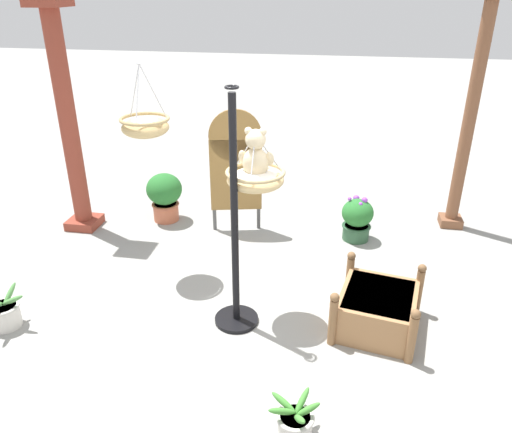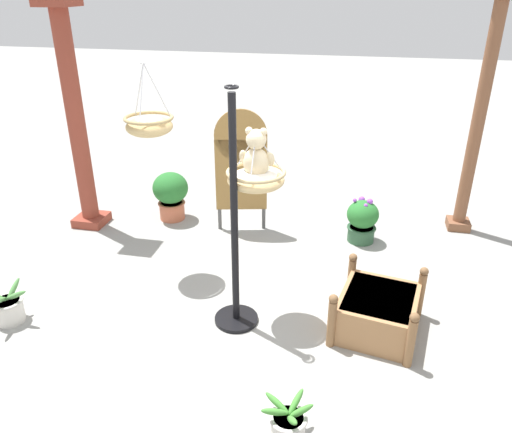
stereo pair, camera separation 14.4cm
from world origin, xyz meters
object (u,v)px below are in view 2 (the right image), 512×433
object	(u,v)px
potted_plant_fern_front	(362,220)
greenhouse_pillar_left	(77,125)
wooden_planter_box	(378,311)
greenhouse_pillar_right	(478,124)
potted_plant_conical_shrub	(8,308)
potted_plant_small_succulent	(171,193)
potted_plant_flowering_red	(288,422)
hanging_basket_with_teddy	(256,178)
teddy_bear	(256,156)
display_sign_board	(241,161)
display_pole_central	(235,259)
hanging_basket_left_high	(149,125)

from	to	relation	value
potted_plant_fern_front	greenhouse_pillar_left	bearing A→B (deg)	-175.89
wooden_planter_box	potted_plant_fern_front	xyz separation A→B (m)	(-0.18, 1.85, 0.08)
wooden_planter_box	potted_plant_fern_front	world-z (taller)	potted_plant_fern_front
greenhouse_pillar_right	wooden_planter_box	xyz separation A→B (m)	(-1.14, -2.51, -1.26)
potted_plant_conical_shrub	potted_plant_small_succulent	bearing A→B (deg)	73.96
wooden_planter_box	potted_plant_flowering_red	distance (m)	1.58
greenhouse_pillar_left	potted_plant_conical_shrub	size ratio (longest dim) A/B	6.24
hanging_basket_with_teddy	teddy_bear	bearing A→B (deg)	90.00
teddy_bear	potted_plant_fern_front	xyz separation A→B (m)	(1.05, 1.73, -1.37)
hanging_basket_with_teddy	potted_plant_small_succulent	world-z (taller)	hanging_basket_with_teddy
potted_plant_flowering_red	display_sign_board	size ratio (longest dim) A/B	0.24
hanging_basket_with_teddy	potted_plant_conical_shrub	bearing A→B (deg)	-163.05
greenhouse_pillar_right	teddy_bear	bearing A→B (deg)	-134.73
potted_plant_small_succulent	wooden_planter_box	bearing A→B (deg)	-34.70
potted_plant_small_succulent	potted_plant_flowering_red	bearing A→B (deg)	-57.19
potted_plant_small_succulent	display_sign_board	distance (m)	1.22
display_sign_board	potted_plant_small_succulent	bearing A→B (deg)	174.11
greenhouse_pillar_left	display_pole_central	bearing A→B (deg)	-34.26
display_pole_central	display_sign_board	xyz separation A→B (m)	(-0.43, 2.02, 0.26)
potted_plant_flowering_red	potted_plant_small_succulent	xyz separation A→B (m)	(-2.21, 3.42, 0.25)
hanging_basket_with_teddy	greenhouse_pillar_right	size ratio (longest dim) A/B	0.18
hanging_basket_left_high	potted_plant_flowering_red	distance (m)	3.25
greenhouse_pillar_right	potted_plant_conical_shrub	bearing A→B (deg)	-146.55
hanging_basket_left_high	potted_plant_conical_shrub	world-z (taller)	hanging_basket_left_high
display_pole_central	hanging_basket_with_teddy	xyz separation A→B (m)	(0.15, 0.25, 0.74)
potted_plant_flowering_red	greenhouse_pillar_left	bearing A→B (deg)	137.21
potted_plant_fern_front	display_pole_central	bearing A→B (deg)	-120.87
teddy_bear	greenhouse_pillar_left	size ratio (longest dim) A/B	0.16
greenhouse_pillar_right	display_sign_board	world-z (taller)	greenhouse_pillar_right
teddy_bear	potted_plant_small_succulent	xyz separation A→B (m)	(-1.63, 1.86, -1.28)
display_pole_central	potted_plant_conical_shrub	size ratio (longest dim) A/B	4.98
display_pole_central	potted_plant_conical_shrub	distance (m)	2.35
hanging_basket_with_teddy	display_sign_board	bearing A→B (deg)	107.97
greenhouse_pillar_right	potted_plant_fern_front	world-z (taller)	greenhouse_pillar_right
potted_plant_fern_front	potted_plant_conical_shrub	distance (m)	4.24
display_pole_central	potted_plant_fern_front	world-z (taller)	display_pole_central
teddy_bear	potted_plant_fern_front	distance (m)	2.44
hanging_basket_with_teddy	potted_plant_fern_front	distance (m)	2.35
potted_plant_flowering_red	potted_plant_small_succulent	bearing A→B (deg)	122.81
display_pole_central	display_sign_board	size ratio (longest dim) A/B	1.40
potted_plant_conical_shrub	display_sign_board	xyz separation A→B (m)	(1.81, 2.50, 0.82)
greenhouse_pillar_left	potted_plant_small_succulent	xyz separation A→B (m)	(1.06, 0.40, -1.03)
hanging_basket_with_teddy	wooden_planter_box	distance (m)	1.75
potted_plant_fern_front	potted_plant_small_succulent	size ratio (longest dim) A/B	0.87
hanging_basket_with_teddy	greenhouse_pillar_left	world-z (taller)	greenhouse_pillar_left
greenhouse_pillar_left	wooden_planter_box	xyz separation A→B (m)	(3.92, -1.58, -1.21)
wooden_planter_box	potted_plant_small_succulent	xyz separation A→B (m)	(-2.87, 1.98, 0.17)
potted_plant_conical_shrub	display_sign_board	world-z (taller)	display_sign_board
potted_plant_flowering_red	wooden_planter_box	bearing A→B (deg)	65.39
potted_plant_conical_shrub	wooden_planter_box	bearing A→B (deg)	9.81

